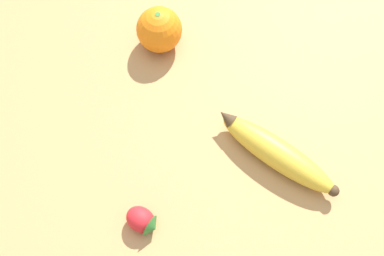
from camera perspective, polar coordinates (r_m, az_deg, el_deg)
ground_plane at (r=0.71m, az=-3.98°, el=6.30°), size 3.00×3.00×0.00m
banana at (r=0.63m, az=10.62°, el=-3.07°), size 0.14×0.17×0.04m
orange at (r=0.72m, az=-4.18°, el=12.34°), size 0.07×0.07×0.07m
strawberry at (r=0.60m, az=-6.29°, el=-11.62°), size 0.05×0.05×0.03m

